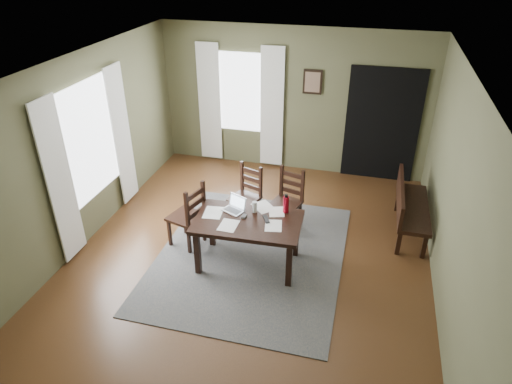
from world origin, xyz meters
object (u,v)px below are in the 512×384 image
(chair_back_right, at_px, (287,200))
(bench, at_px, (408,204))
(laptop, at_px, (235,206))
(chair_back_left, at_px, (246,196))
(water_bottle, at_px, (286,204))
(dining_table, at_px, (248,226))
(chair_end, at_px, (189,216))

(chair_back_right, height_order, bench, chair_back_right)
(laptop, bearing_deg, chair_back_right, 79.98)
(bench, distance_m, laptop, 2.67)
(chair_back_left, distance_m, chair_back_right, 0.66)
(chair_back_right, bearing_deg, water_bottle, -65.16)
(bench, bearing_deg, chair_back_left, 97.61)
(dining_table, height_order, chair_back_left, chair_back_left)
(water_bottle, bearing_deg, chair_back_right, 98.83)
(chair_back_right, bearing_deg, laptop, -108.41)
(chair_back_left, distance_m, bench, 2.48)
(bench, bearing_deg, water_bottle, 122.05)
(chair_end, bearing_deg, chair_back_left, 158.94)
(dining_table, relative_size, chair_end, 1.44)
(bench, relative_size, water_bottle, 5.25)
(dining_table, height_order, bench, bench)
(dining_table, xyz_separation_m, chair_back_right, (0.33, 1.06, -0.16))
(chair_end, xyz_separation_m, water_bottle, (1.40, 0.11, 0.35))
(chair_end, height_order, chair_back_right, chair_end)
(chair_end, xyz_separation_m, chair_back_left, (0.63, 0.83, -0.03))
(chair_end, relative_size, bench, 0.70)
(chair_back_left, bearing_deg, chair_end, -107.54)
(chair_back_left, distance_m, laptop, 0.90)
(chair_back_left, height_order, bench, chair_back_left)
(dining_table, distance_m, laptop, 0.36)
(chair_end, distance_m, laptop, 0.77)
(dining_table, relative_size, water_bottle, 5.31)
(dining_table, bearing_deg, chair_end, 164.12)
(chair_back_left, height_order, water_bottle, water_bottle)
(chair_back_right, distance_m, laptop, 1.07)
(dining_table, distance_m, bench, 2.55)
(laptop, distance_m, water_bottle, 0.70)
(chair_back_left, xyz_separation_m, water_bottle, (0.77, -0.73, 0.39))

